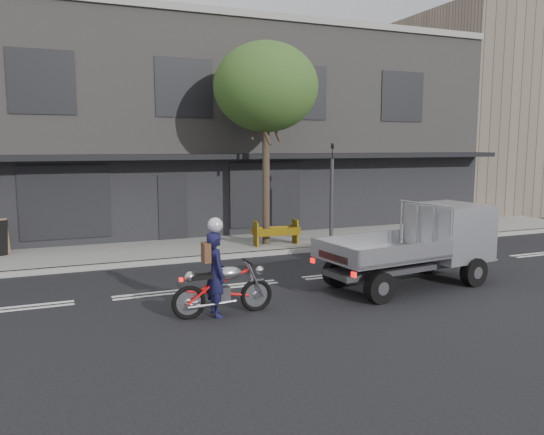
{
  "coord_description": "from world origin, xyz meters",
  "views": [
    {
      "loc": [
        -4.23,
        -12.09,
        3.42
      ],
      "look_at": [
        0.9,
        0.5,
        1.58
      ],
      "focal_mm": 35.0,
      "sensor_mm": 36.0,
      "label": 1
    }
  ],
  "objects_px": {
    "motorcycle": "(223,288)",
    "rider": "(216,274)",
    "street_tree": "(266,88)",
    "traffic_light_pole": "(332,199)",
    "flatbed_ute": "(437,236)",
    "construction_barrier": "(279,233)"
  },
  "relations": [
    {
      "from": "motorcycle",
      "to": "rider",
      "type": "distance_m",
      "value": 0.33
    },
    {
      "from": "street_tree",
      "to": "traffic_light_pole",
      "type": "bearing_deg",
      "value": -23.03
    },
    {
      "from": "motorcycle",
      "to": "rider",
      "type": "bearing_deg",
      "value": 179.91
    },
    {
      "from": "traffic_light_pole",
      "to": "street_tree",
      "type": "bearing_deg",
      "value": 156.97
    },
    {
      "from": "rider",
      "to": "flatbed_ute",
      "type": "relative_size",
      "value": 0.38
    },
    {
      "from": "street_tree",
      "to": "rider",
      "type": "bearing_deg",
      "value": -119.66
    },
    {
      "from": "street_tree",
      "to": "motorcycle",
      "type": "relative_size",
      "value": 3.17
    },
    {
      "from": "traffic_light_pole",
      "to": "construction_barrier",
      "type": "relative_size",
      "value": 2.3
    },
    {
      "from": "traffic_light_pole",
      "to": "motorcycle",
      "type": "height_order",
      "value": "traffic_light_pole"
    },
    {
      "from": "rider",
      "to": "construction_barrier",
      "type": "distance_m",
      "value": 6.91
    },
    {
      "from": "street_tree",
      "to": "rider",
      "type": "xyz_separation_m",
      "value": [
        -3.55,
        -6.23,
        -4.42
      ]
    },
    {
      "from": "motorcycle",
      "to": "rider",
      "type": "relative_size",
      "value": 1.24
    },
    {
      "from": "flatbed_ute",
      "to": "construction_barrier",
      "type": "bearing_deg",
      "value": 105.67
    },
    {
      "from": "street_tree",
      "to": "construction_barrier",
      "type": "xyz_separation_m",
      "value": [
        0.25,
        -0.48,
        -4.7
      ]
    },
    {
      "from": "flatbed_ute",
      "to": "rider",
      "type": "bearing_deg",
      "value": 178.55
    },
    {
      "from": "rider",
      "to": "construction_barrier",
      "type": "xyz_separation_m",
      "value": [
        3.8,
        5.76,
        -0.28
      ]
    },
    {
      "from": "traffic_light_pole",
      "to": "rider",
      "type": "relative_size",
      "value": 2.03
    },
    {
      "from": "traffic_light_pole",
      "to": "flatbed_ute",
      "type": "xyz_separation_m",
      "value": [
        0.4,
        -4.84,
        -0.49
      ]
    },
    {
      "from": "street_tree",
      "to": "motorcycle",
      "type": "xyz_separation_m",
      "value": [
        -3.4,
        -6.23,
        -4.71
      ]
    },
    {
      "from": "motorcycle",
      "to": "flatbed_ute",
      "type": "height_order",
      "value": "flatbed_ute"
    },
    {
      "from": "rider",
      "to": "motorcycle",
      "type": "bearing_deg",
      "value": -90.09
    },
    {
      "from": "traffic_light_pole",
      "to": "construction_barrier",
      "type": "height_order",
      "value": "traffic_light_pole"
    }
  ]
}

